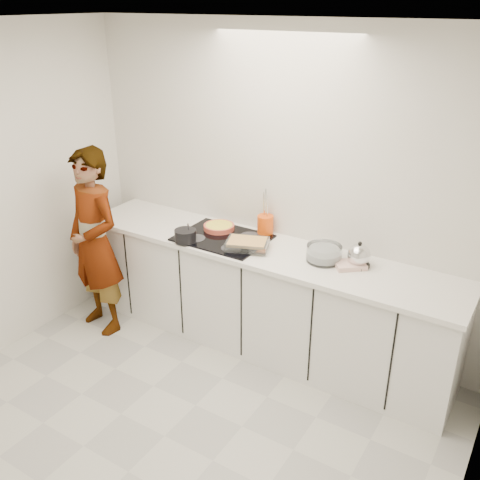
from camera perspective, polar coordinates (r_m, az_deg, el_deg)
The scene contains 14 objects.
floor at distance 3.90m, azimuth -8.05°, elevation -20.00°, with size 3.60×3.20×0.00m, color #BABAB1.
ceiling at distance 2.81m, azimuth -11.36°, elevation 21.59°, with size 3.60×3.20×0.00m, color white.
wall_back at distance 4.36m, azimuth 4.41°, elevation 5.39°, with size 3.60×0.00×2.60m, color silver.
base_cabinets at distance 4.47m, azimuth 2.12°, elevation -6.30°, with size 3.20×0.58×0.87m, color white.
countertop at distance 4.26m, azimuth 2.21°, elevation -1.02°, with size 3.24×0.64×0.04m, color white.
hob at distance 4.40m, azimuth -1.87°, elevation 0.24°, with size 0.72×0.54×0.01m, color black.
tart_dish at distance 4.53m, azimuth -2.25°, elevation 1.42°, with size 0.30×0.30×0.04m.
saucepan at distance 4.32m, azimuth -5.84°, elevation 0.48°, with size 0.21×0.21×0.17m.
baking_dish at distance 4.19m, azimuth 0.78°, elevation -0.39°, with size 0.39×0.34×0.06m.
mixing_bowl at distance 4.05m, azimuth 8.95°, elevation -1.48°, with size 0.34×0.34×0.12m.
tea_towel at distance 4.01m, azimuth 11.65°, elevation -2.62°, with size 0.22×0.16×0.04m, color white.
kettle at distance 4.01m, azimuth 12.55°, elevation -1.66°, with size 0.21×0.21×0.20m.
utensil_crock at distance 4.45m, azimuth 2.71°, elevation 1.59°, with size 0.13×0.13×0.17m, color #F0510D.
cook at distance 4.70m, azimuth -15.24°, elevation -0.29°, with size 0.60×0.39×1.64m, color white.
Camera 1 is at (1.90, -2.07, 2.72)m, focal length 40.00 mm.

